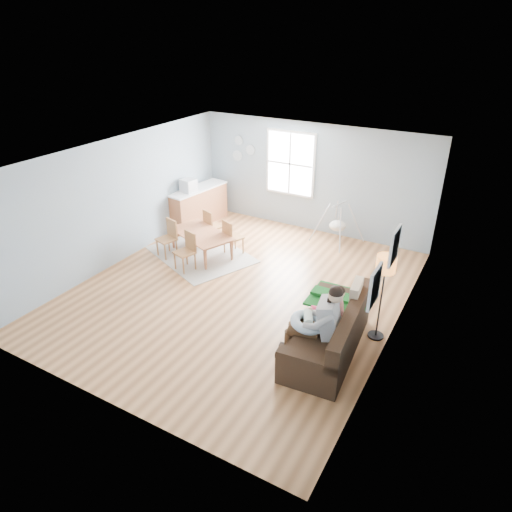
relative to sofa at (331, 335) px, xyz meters
The scene contains 22 objects.
room 3.21m from the sofa, 158.34° to the left, with size 8.40×9.40×3.90m.
window 5.37m from the sofa, 123.18° to the left, with size 1.32×0.08×1.62m.
pictures 1.71m from the sofa, 12.34° to the right, with size 0.05×1.34×0.74m.
wall_plates 6.28m from the sofa, 134.25° to the left, with size 0.67×0.02×0.66m.
sofa is the anchor object (origin of this frame).
green_throw 0.76m from the sofa, 101.52° to the left, with size 0.98×0.86×0.04m, color #145A23.
beige_pillow 0.77m from the sofa, 73.21° to the left, with size 0.14×0.50×0.50m, color #C2AC94.
father 0.55m from the sofa, 108.78° to the right, with size 1.03×0.56×1.40m.
nursing_pillow 0.56m from the sofa, 129.26° to the right, with size 0.55×0.55×0.15m, color silver.
infant 0.61m from the sofa, 133.61° to the right, with size 0.25×0.39×0.14m.
toddler 0.49m from the sofa, 115.70° to the left, with size 0.60×0.34×0.91m.
floor_lamp 1.34m from the sofa, 53.46° to the left, with size 0.31×0.31×1.54m.
storage_cube 0.84m from the sofa, 103.92° to the right, with size 0.54×0.52×0.48m.
rug 4.26m from the sofa, 154.95° to the left, with size 2.28×1.73×0.01m, color gray.
dining_table 4.25m from the sofa, 154.95° to the left, with size 1.53×0.85×0.54m, color #995632.
chair_sw 4.68m from the sofa, 162.05° to the left, with size 0.48×0.48×0.86m.
chair_se 3.87m from the sofa, 163.14° to the left, with size 0.48×0.48×0.85m.
chair_nw 4.71m from the sofa, 148.21° to the left, with size 0.48×0.48×0.83m.
chair_ne 3.90m from the sofa, 146.39° to the left, with size 0.49×0.49×0.84m.
counter 5.94m from the sofa, 146.49° to the left, with size 0.75×1.82×0.99m.
monitor 5.84m from the sofa, 149.43° to the left, with size 0.38×0.37×0.32m.
baby_swing 4.22m from the sofa, 108.95° to the left, with size 1.20×1.22×0.98m.
Camera 1 is at (4.11, -6.64, 4.79)m, focal length 32.00 mm.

